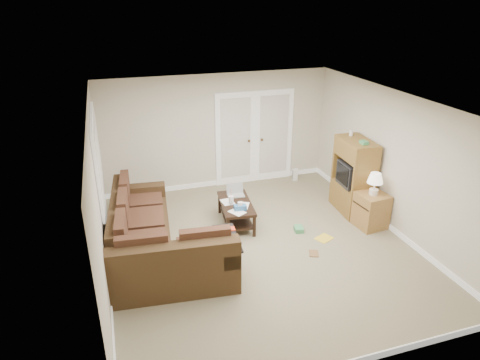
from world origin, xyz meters
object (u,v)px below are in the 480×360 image
object	(u,v)px
coffee_table	(236,212)
side_cabinet	(371,208)
tv_armoire	(353,176)
sectional_sofa	(154,242)

from	to	relation	value
coffee_table	side_cabinet	size ratio (longest dim) A/B	1.08
tv_armoire	side_cabinet	bearing A→B (deg)	-86.01
sectional_sofa	side_cabinet	distance (m)	3.97
coffee_table	tv_armoire	distance (m)	2.40
coffee_table	side_cabinet	xyz separation A→B (m)	(2.35, -0.85, 0.14)
coffee_table	tv_armoire	size ratio (longest dim) A/B	0.73
side_cabinet	tv_armoire	bearing A→B (deg)	84.33
tv_armoire	coffee_table	bearing A→B (deg)	179.78
side_cabinet	coffee_table	bearing A→B (deg)	154.23
coffee_table	tv_armoire	xyz separation A→B (m)	(2.35, -0.16, 0.50)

